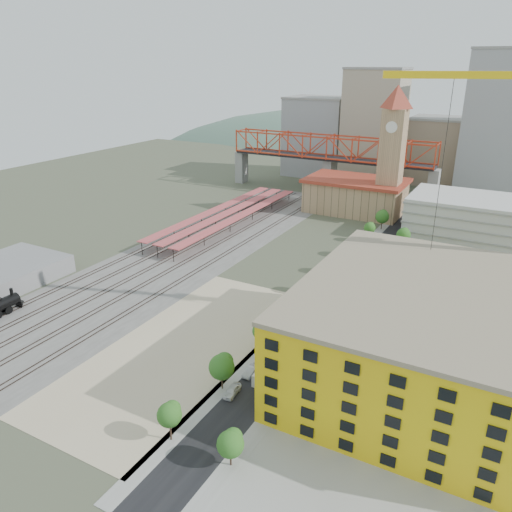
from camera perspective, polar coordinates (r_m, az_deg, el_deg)
The scene contains 29 objects.
ground at distance 128.53m, azimuth 1.73°, elevation -4.25°, with size 400.00×400.00×0.00m, color #474C38.
ballast_strip at distance 159.69m, azimuth -6.93°, elevation 0.88°, with size 36.00×165.00×0.06m, color #605E59.
dirt_lot at distance 106.91m, azimuth -8.07°, elevation -10.17°, with size 28.00×67.00×0.06m, color tan.
street_asphalt at distance 135.75m, azimuth 10.68°, elevation -3.16°, with size 12.00×170.00×0.06m, color black.
sidewalk_west at distance 137.32m, azimuth 8.51°, elevation -2.73°, with size 3.00×170.00×0.04m, color gray.
sidewalk_east at distance 134.39m, azimuth 12.90°, elevation -3.61°, with size 3.00×170.00×0.04m, color gray.
construction_pad at distance 100.51m, azimuth 20.20°, elevation -13.70°, with size 50.00×90.00×0.06m, color gray.
rail_tracks at distance 160.65m, azimuth -7.46°, elevation 1.02°, with size 26.56×160.00×0.18m.
platform_canopies at distance 182.72m, azimuth -3.29°, elevation 4.97°, with size 16.00×80.00×4.12m.
station_hall at distance 200.12m, azimuth 11.29°, elevation 6.84°, with size 38.00×24.00×13.10m.
clock_tower at distance 190.56m, azimuth 15.39°, elevation 12.55°, with size 12.00×12.00×52.00m.
parking_garage at distance 180.82m, azimuth 22.53°, elevation 4.16°, with size 34.00×26.00×14.00m, color silver.
truss_bridge at distance 225.28m, azimuth 8.46°, elevation 11.80°, with size 94.00×9.60×25.60m.
construction_building at distance 95.91m, azimuth 19.14°, elevation -8.72°, with size 44.60×50.60×18.80m.
street_trees at distance 127.13m, azimuth 9.22°, elevation -4.84°, with size 15.40×124.40×8.00m.
skyline at distance 251.90m, azimuth 18.73°, elevation 12.85°, with size 133.00×46.00×60.00m.
distant_hills at distance 387.79m, azimuth 25.77°, elevation -1.21°, with size 647.00×264.00×227.00m.
site_trailer_a at distance 96.41m, azimuth 1.37°, elevation -12.95°, with size 2.38×9.04×2.47m, color silver.
site_trailer_b at distance 99.05m, azimuth 2.35°, elevation -11.91°, with size 2.44×9.26×2.53m, color silver.
site_trailer_c at distance 111.02m, azimuth 5.92°, elevation -8.03°, with size 2.47×9.40×2.57m, color silver.
site_trailer_d at distance 122.14m, azimuth 8.41°, elevation -5.27°, with size 2.45×9.31×2.55m, color silver.
car_0 at distance 92.16m, azimuth -2.74°, elevation -15.14°, with size 1.88×4.68×1.59m, color silver.
car_1 at distance 97.08m, azimuth -0.54°, elevation -13.02°, with size 1.61×4.61×1.52m, color #AEAEB3.
car_2 at distance 108.74m, azimuth 3.49°, elevation -8.97°, with size 2.41×5.22×1.45m, color black.
car_3 at distance 139.86m, azimuth 10.07°, elevation -2.06°, with size 2.00×4.91×1.42m, color navy.
car_4 at distance 99.20m, azimuth 4.24°, elevation -12.30°, with size 1.64×4.07×1.39m, color silver.
car_5 at distance 116.10m, azimuth 8.66°, elevation -7.06°, with size 1.65×4.74×1.56m, color gray.
car_6 at distance 139.24m, azimuth 12.55°, elevation -2.36°, with size 2.37×5.14×1.43m, color black.
car_7 at distance 154.84m, azimuth 14.42°, elevation -0.07°, with size 1.96×4.82×1.40m, color #1A1D4E.
Camera 1 is at (52.27, -103.38, 55.69)m, focal length 35.00 mm.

